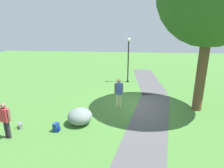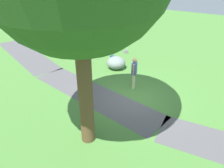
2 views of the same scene
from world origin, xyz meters
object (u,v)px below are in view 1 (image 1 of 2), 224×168
lamp_post (128,56)px  lawn_boulder (80,116)px  man_near_boulder (119,91)px  handbag_on_grass (20,125)px  woman_with_handbag (5,118)px  backpack_by_boulder (56,127)px

lamp_post → lawn_boulder: size_ratio=2.34×
lamp_post → man_near_boulder: (5.42, -0.42, -1.24)m
handbag_on_grass → woman_with_handbag: bearing=-4.3°
woman_with_handbag → backpack_by_boulder: (-0.72, 1.88, -0.74)m
handbag_on_grass → lamp_post: bearing=149.1°
lawn_boulder → handbag_on_grass: 2.83m
lawn_boulder → woman_with_handbag: size_ratio=0.98×
man_near_boulder → woman_with_handbag: bearing=-51.5°
man_near_boulder → handbag_on_grass: 5.39m
lawn_boulder → man_near_boulder: 2.83m
woman_with_handbag → backpack_by_boulder: bearing=110.9°
lawn_boulder → woman_with_handbag: 3.23m
lawn_boulder → woman_with_handbag: (1.53, -2.79, 0.54)m
woman_with_handbag → man_near_boulder: (-3.64, 4.57, 0.11)m
lawn_boulder → man_near_boulder: bearing=139.9°
lawn_boulder → handbag_on_grass: size_ratio=4.14×
lawn_boulder → handbag_on_grass: (0.70, -2.73, -0.26)m
lamp_post → man_near_boulder: size_ratio=2.09×
woman_with_handbag → man_near_boulder: man_near_boulder is taller
man_near_boulder → handbag_on_grass: man_near_boulder is taller
lamp_post → handbag_on_grass: bearing=-30.9°
lamp_post → woman_with_handbag: bearing=-28.9°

